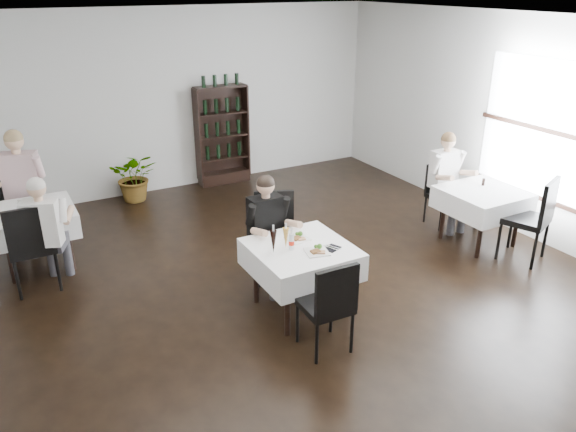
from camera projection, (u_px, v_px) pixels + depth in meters
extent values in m
plane|color=black|center=(323.00, 302.00, 6.38)|extent=(9.00, 9.00, 0.00)
plane|color=white|center=(331.00, 24.00, 5.21)|extent=(9.00, 9.00, 0.00)
plane|color=silver|center=(183.00, 100.00, 9.43)|extent=(7.00, 0.00, 7.00)
plane|color=silver|center=(553.00, 135.00, 7.34)|extent=(0.00, 9.00, 9.00)
cube|color=white|center=(552.00, 131.00, 7.32)|extent=(0.03, 2.20, 1.80)
cube|color=black|center=(539.00, 197.00, 7.67)|extent=(0.05, 2.30, 0.06)
cube|color=black|center=(224.00, 176.00, 10.09)|extent=(0.90, 0.28, 0.20)
cylinder|color=black|center=(287.00, 305.00, 5.66)|extent=(0.06, 0.06, 0.71)
cylinder|color=black|center=(256.00, 274.00, 6.24)|extent=(0.06, 0.06, 0.71)
cylinder|color=black|center=(347.00, 287.00, 5.98)|extent=(0.06, 0.06, 0.71)
cylinder|color=black|center=(312.00, 260.00, 6.57)|extent=(0.06, 0.06, 0.71)
cube|color=black|center=(301.00, 250.00, 5.96)|extent=(0.85, 0.85, 0.04)
cube|color=white|center=(301.00, 259.00, 6.01)|extent=(1.03, 1.03, 0.30)
cylinder|color=black|center=(9.00, 256.00, 6.64)|extent=(0.06, 0.06, 0.71)
cylinder|color=black|center=(5.00, 235.00, 7.19)|extent=(0.06, 0.06, 0.71)
cylinder|color=black|center=(70.00, 244.00, 6.94)|extent=(0.06, 0.06, 0.71)
cylinder|color=black|center=(61.00, 225.00, 7.49)|extent=(0.06, 0.06, 0.71)
cube|color=black|center=(32.00, 212.00, 6.92)|extent=(0.80, 0.80, 0.04)
cube|color=white|center=(33.00, 220.00, 6.96)|extent=(0.98, 0.98, 0.30)
cylinder|color=black|center=(480.00, 233.00, 7.26)|extent=(0.06, 0.06, 0.71)
cylinder|color=black|center=(443.00, 215.00, 7.80)|extent=(0.06, 0.06, 0.71)
cylinder|color=black|center=(517.00, 223.00, 7.56)|extent=(0.06, 0.06, 0.71)
cylinder|color=black|center=(479.00, 206.00, 8.11)|extent=(0.06, 0.06, 0.71)
cube|color=black|center=(483.00, 193.00, 7.53)|extent=(0.80, 0.80, 0.04)
cube|color=white|center=(482.00, 201.00, 7.58)|extent=(0.98, 0.98, 0.30)
imported|color=#1E501B|center=(135.00, 176.00, 9.15)|extent=(0.92, 0.86, 0.82)
cylinder|color=black|center=(259.00, 269.00, 6.61)|extent=(0.04, 0.04, 0.48)
cylinder|color=black|center=(258.00, 253.00, 6.99)|extent=(0.04, 0.04, 0.48)
cylinder|color=black|center=(294.00, 267.00, 6.64)|extent=(0.04, 0.04, 0.48)
cylinder|color=black|center=(291.00, 251.00, 7.02)|extent=(0.04, 0.04, 0.48)
cube|color=black|center=(275.00, 240.00, 6.71)|extent=(0.63, 0.63, 0.07)
cube|color=black|center=(274.00, 211.00, 6.80)|extent=(0.46, 0.24, 0.52)
cylinder|color=black|center=(331.00, 313.00, 5.76)|extent=(0.04, 0.04, 0.45)
cylinder|color=black|center=(352.00, 333.00, 5.44)|extent=(0.04, 0.04, 0.45)
cylinder|color=black|center=(297.00, 323.00, 5.60)|extent=(0.04, 0.04, 0.45)
cylinder|color=black|center=(317.00, 344.00, 5.28)|extent=(0.04, 0.04, 0.45)
cube|color=black|center=(325.00, 306.00, 5.42)|extent=(0.46, 0.46, 0.07)
cube|color=black|center=(337.00, 292.00, 5.15)|extent=(0.45, 0.06, 0.49)
cylinder|color=black|center=(7.00, 243.00, 7.23)|extent=(0.04, 0.04, 0.50)
cylinder|color=black|center=(6.00, 230.00, 7.58)|extent=(0.04, 0.04, 0.50)
cylinder|color=black|center=(43.00, 236.00, 7.42)|extent=(0.04, 0.04, 0.50)
cylinder|color=black|center=(40.00, 224.00, 7.77)|extent=(0.04, 0.04, 0.50)
cube|color=black|center=(20.00, 214.00, 7.39)|extent=(0.50, 0.50, 0.08)
cube|color=black|center=(15.00, 188.00, 7.46)|extent=(0.50, 0.06, 0.54)
cylinder|color=black|center=(53.00, 257.00, 6.86)|extent=(0.04, 0.04, 0.50)
cylinder|color=black|center=(58.00, 272.00, 6.52)|extent=(0.04, 0.04, 0.50)
cylinder|color=black|center=(14.00, 265.00, 6.67)|extent=(0.04, 0.04, 0.50)
cylinder|color=black|center=(18.00, 281.00, 6.32)|extent=(0.04, 0.04, 0.50)
cube|color=black|center=(32.00, 247.00, 6.48)|extent=(0.50, 0.50, 0.08)
cube|color=black|center=(29.00, 231.00, 6.19)|extent=(0.50, 0.06, 0.54)
cylinder|color=black|center=(441.00, 218.00, 8.09)|extent=(0.03, 0.03, 0.41)
cylinder|color=black|center=(425.00, 209.00, 8.39)|extent=(0.03, 0.03, 0.41)
cylinder|color=black|center=(460.00, 214.00, 8.24)|extent=(0.03, 0.03, 0.41)
cylinder|color=black|center=(444.00, 205.00, 8.53)|extent=(0.03, 0.03, 0.41)
cube|color=black|center=(444.00, 197.00, 8.22)|extent=(0.43, 0.43, 0.06)
cube|color=black|center=(437.00, 178.00, 8.28)|extent=(0.41, 0.07, 0.45)
cylinder|color=black|center=(511.00, 230.00, 7.57)|extent=(0.04, 0.04, 0.51)
cylinder|color=black|center=(545.00, 239.00, 7.32)|extent=(0.04, 0.04, 0.51)
cylinder|color=black|center=(499.00, 241.00, 7.25)|extent=(0.04, 0.04, 0.51)
cylinder|color=black|center=(534.00, 251.00, 7.00)|extent=(0.04, 0.04, 0.51)
cube|color=black|center=(526.00, 220.00, 7.17)|extent=(0.67, 0.67, 0.08)
cube|color=black|center=(549.00, 202.00, 6.92)|extent=(0.50, 0.25, 0.56)
cube|color=#403F47|center=(266.00, 251.00, 6.37)|extent=(0.15, 0.41, 0.13)
cylinder|color=#403F47|center=(274.00, 281.00, 6.35)|extent=(0.11, 0.11, 0.47)
cube|color=#403F47|center=(281.00, 247.00, 6.46)|extent=(0.15, 0.41, 0.13)
cylinder|color=#403F47|center=(288.00, 277.00, 6.44)|extent=(0.11, 0.11, 0.47)
cube|color=black|center=(265.00, 218.00, 6.43)|extent=(0.39, 0.23, 0.53)
cylinder|color=tan|center=(259.00, 232.00, 6.13)|extent=(0.09, 0.30, 0.15)
cylinder|color=tan|center=(294.00, 224.00, 6.34)|extent=(0.09, 0.30, 0.15)
sphere|color=tan|center=(266.00, 186.00, 6.26)|extent=(0.20, 0.20, 0.20)
sphere|color=black|center=(266.00, 183.00, 6.25)|extent=(0.20, 0.20, 0.20)
cube|color=#403F47|center=(13.00, 208.00, 7.32)|extent=(0.31, 0.50, 0.16)
cylinder|color=#403F47|center=(13.00, 239.00, 7.27)|extent=(0.12, 0.12, 0.55)
cube|color=#403F47|center=(31.00, 207.00, 7.35)|extent=(0.31, 0.50, 0.16)
cylinder|color=#403F47|center=(32.00, 238.00, 7.30)|extent=(0.12, 0.12, 0.55)
cube|color=#CAA6AB|center=(21.00, 175.00, 7.38)|extent=(0.51, 0.39, 0.62)
cylinder|color=tan|center=(36.00, 184.00, 7.15)|extent=(0.20, 0.36, 0.17)
sphere|color=tan|center=(14.00, 141.00, 7.18)|extent=(0.24, 0.24, 0.24)
sphere|color=olive|center=(13.00, 138.00, 7.16)|extent=(0.24, 0.24, 0.24)
cube|color=#403F47|center=(60.00, 241.00, 6.60)|extent=(0.28, 0.43, 0.13)
cylinder|color=#403F47|center=(68.00, 257.00, 6.88)|extent=(0.11, 0.11, 0.47)
cube|color=#403F47|center=(43.00, 242.00, 6.59)|extent=(0.28, 0.43, 0.13)
cylinder|color=#403F47|center=(52.00, 258.00, 6.86)|extent=(0.11, 0.11, 0.47)
cube|color=silver|center=(42.00, 223.00, 6.30)|extent=(0.44, 0.35, 0.53)
cylinder|color=tan|center=(69.00, 215.00, 6.57)|extent=(0.19, 0.31, 0.15)
cylinder|color=tan|center=(30.00, 216.00, 6.53)|extent=(0.19, 0.31, 0.15)
sphere|color=tan|center=(36.00, 189.00, 6.16)|extent=(0.20, 0.20, 0.20)
sphere|color=beige|center=(36.00, 186.00, 6.15)|extent=(0.20, 0.20, 0.20)
cube|color=#403F47|center=(445.00, 195.00, 7.98)|extent=(0.14, 0.41, 0.14)
cylinder|color=#403F47|center=(452.00, 219.00, 7.96)|extent=(0.11, 0.11, 0.48)
cube|color=#403F47|center=(456.00, 193.00, 8.06)|extent=(0.14, 0.41, 0.14)
cylinder|color=#403F47|center=(462.00, 217.00, 8.04)|extent=(0.11, 0.11, 0.48)
cube|color=silver|center=(444.00, 169.00, 8.05)|extent=(0.39, 0.22, 0.54)
cylinder|color=tan|center=(445.00, 178.00, 7.74)|extent=(0.08, 0.31, 0.15)
cylinder|color=tan|center=(469.00, 173.00, 7.94)|extent=(0.08, 0.31, 0.15)
sphere|color=tan|center=(448.00, 141.00, 7.87)|extent=(0.21, 0.21, 0.21)
sphere|color=brown|center=(448.00, 139.00, 7.86)|extent=(0.21, 0.21, 0.21)
cube|color=white|center=(298.00, 239.00, 6.11)|extent=(0.25, 0.25, 0.02)
cube|color=#593419|center=(296.00, 238.00, 6.07)|extent=(0.11, 0.10, 0.02)
sphere|color=#35691C|center=(300.00, 234.00, 6.15)|extent=(0.05, 0.05, 0.05)
cube|color=#946343|center=(302.00, 239.00, 6.07)|extent=(0.09, 0.08, 0.02)
cube|color=white|center=(317.00, 252.00, 5.81)|extent=(0.28, 0.28, 0.02)
cube|color=#593419|center=(315.00, 252.00, 5.78)|extent=(0.09, 0.08, 0.02)
sphere|color=#35691C|center=(320.00, 246.00, 5.85)|extent=(0.06, 0.06, 0.06)
cube|color=#946343|center=(321.00, 252.00, 5.77)|extent=(0.10, 0.10, 0.02)
cone|color=black|center=(273.00, 242.00, 5.76)|extent=(0.07, 0.07, 0.25)
cylinder|color=silver|center=(273.00, 228.00, 5.70)|extent=(0.02, 0.02, 0.06)
cone|color=#BB8530|center=(286.00, 238.00, 5.88)|extent=(0.07, 0.07, 0.23)
cylinder|color=silver|center=(286.00, 226.00, 5.82)|extent=(0.02, 0.02, 0.06)
cylinder|color=silver|center=(291.00, 242.00, 5.85)|extent=(0.06, 0.06, 0.18)
cylinder|color=red|center=(291.00, 243.00, 5.85)|extent=(0.06, 0.06, 0.05)
cylinder|color=silver|center=(291.00, 232.00, 5.80)|extent=(0.02, 0.02, 0.05)
cube|color=black|center=(332.00, 248.00, 5.90)|extent=(0.21, 0.19, 0.01)
cylinder|color=silver|center=(330.00, 248.00, 5.89)|extent=(0.08, 0.18, 0.01)
cylinder|color=silver|center=(333.00, 247.00, 5.91)|extent=(0.09, 0.18, 0.01)
cylinder|color=black|center=(483.00, 182.00, 7.68)|extent=(0.04, 0.04, 0.10)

